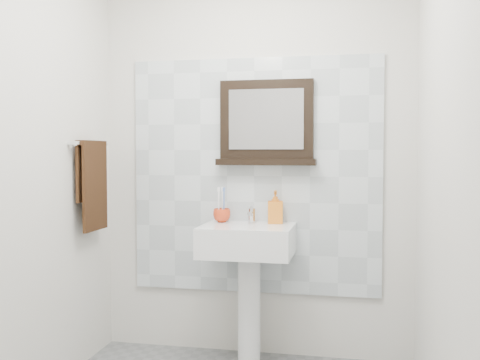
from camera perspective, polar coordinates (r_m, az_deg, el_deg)
name	(u,v)px	position (r m, az deg, el deg)	size (l,w,h in m)	color
back_wall	(255,160)	(3.60, 1.51, 2.01)	(2.00, 0.01, 2.50)	silver
front_wall	(105,172)	(1.49, -13.53, 0.83)	(2.00, 0.01, 2.50)	silver
left_wall	(13,163)	(2.94, -22.11, 1.63)	(0.01, 2.20, 2.50)	silver
right_wall	(446,165)	(2.47, 20.18, 1.48)	(0.01, 2.20, 2.50)	silver
splashback	(254,176)	(3.59, 1.48, 0.41)	(1.60, 0.02, 1.50)	silver
pedestal_sink	(248,255)	(3.44, 0.79, -7.65)	(0.55, 0.44, 0.96)	white
toothbrush_cup	(222,215)	(3.56, -1.86, -3.61)	(0.11, 0.11, 0.09)	red
toothbrushes	(222,203)	(3.55, -1.87, -2.32)	(0.05, 0.04, 0.21)	white
soap_dispenser	(275,207)	(3.50, 3.61, -2.74)	(0.09, 0.09, 0.20)	#D14F18
framed_mirror	(267,125)	(3.55, 2.71, 5.61)	(0.63, 0.11, 0.54)	black
towel_bar	(91,144)	(3.54, -14.90, 3.57)	(0.07, 0.40, 0.03)	silver
hand_towel	(92,178)	(3.54, -14.76, 0.17)	(0.06, 0.30, 0.55)	black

